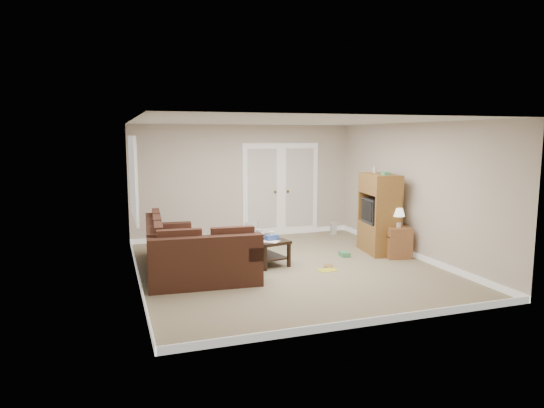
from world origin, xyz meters
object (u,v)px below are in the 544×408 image
object	(u,v)px
sectional_sofa	(185,255)
coffee_table	(261,248)
side_cabinet	(397,239)
tv_armoire	(379,213)

from	to	relation	value
sectional_sofa	coffee_table	size ratio (longest dim) A/B	2.20
sectional_sofa	side_cabinet	world-z (taller)	side_cabinet
tv_armoire	side_cabinet	size ratio (longest dim) A/B	1.76
coffee_table	tv_armoire	size ratio (longest dim) A/B	0.74
coffee_table	side_cabinet	size ratio (longest dim) A/B	1.30
sectional_sofa	tv_armoire	bearing A→B (deg)	7.93
coffee_table	side_cabinet	xyz separation A→B (m)	(2.52, -0.48, 0.09)
coffee_table	sectional_sofa	bearing A→B (deg)	178.69
coffee_table	tv_armoire	xyz separation A→B (m)	(2.39, -0.03, 0.52)
sectional_sofa	side_cabinet	size ratio (longest dim) A/B	2.86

